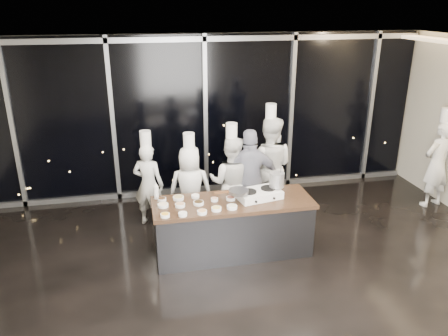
{
  "coord_description": "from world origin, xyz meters",
  "views": [
    {
      "loc": [
        -1.36,
        -5.0,
        3.75
      ],
      "look_at": [
        -0.08,
        1.2,
        1.33
      ],
      "focal_mm": 35.0,
      "sensor_mm": 36.0,
      "label": 1
    }
  ],
  "objects_px": {
    "chef_left": "(190,188)",
    "demo_counter": "(233,227)",
    "chef_center": "(231,182)",
    "chef_side": "(437,163)",
    "stove": "(259,194)",
    "frying_pan": "(238,191)",
    "chef_right": "(269,166)",
    "chef_far_left": "(148,183)",
    "guest": "(250,179)",
    "stock_pot": "(277,180)"
  },
  "relations": [
    {
      "from": "chef_right",
      "to": "frying_pan",
      "type": "bearing_deg",
      "value": 76.56
    },
    {
      "from": "demo_counter",
      "to": "stove",
      "type": "bearing_deg",
      "value": 5.0
    },
    {
      "from": "frying_pan",
      "to": "chef_side",
      "type": "xyz_separation_m",
      "value": [
        4.13,
        0.95,
        -0.19
      ]
    },
    {
      "from": "frying_pan",
      "to": "chef_far_left",
      "type": "relative_size",
      "value": 0.32
    },
    {
      "from": "guest",
      "to": "stock_pot",
      "type": "bearing_deg",
      "value": 113.29
    },
    {
      "from": "stove",
      "to": "chef_center",
      "type": "distance_m",
      "value": 0.92
    },
    {
      "from": "demo_counter",
      "to": "guest",
      "type": "height_order",
      "value": "guest"
    },
    {
      "from": "stove",
      "to": "stock_pot",
      "type": "xyz_separation_m",
      "value": [
        0.3,
        0.05,
        0.19
      ]
    },
    {
      "from": "stove",
      "to": "chef_center",
      "type": "xyz_separation_m",
      "value": [
        -0.24,
        0.87,
        -0.13
      ]
    },
    {
      "from": "chef_left",
      "to": "demo_counter",
      "type": "bearing_deg",
      "value": 127.98
    },
    {
      "from": "chef_left",
      "to": "frying_pan",
      "type": "bearing_deg",
      "value": 130.21
    },
    {
      "from": "chef_far_left",
      "to": "chef_side",
      "type": "xyz_separation_m",
      "value": [
        5.43,
        -0.34,
        0.1
      ]
    },
    {
      "from": "frying_pan",
      "to": "chef_center",
      "type": "bearing_deg",
      "value": 71.87
    },
    {
      "from": "stove",
      "to": "chef_right",
      "type": "height_order",
      "value": "chef_right"
    },
    {
      "from": "chef_far_left",
      "to": "chef_side",
      "type": "relative_size",
      "value": 0.89
    },
    {
      "from": "frying_pan",
      "to": "chef_center",
      "type": "relative_size",
      "value": 0.3
    },
    {
      "from": "frying_pan",
      "to": "chef_right",
      "type": "distance_m",
      "value": 1.54
    },
    {
      "from": "chef_left",
      "to": "chef_right",
      "type": "xyz_separation_m",
      "value": [
        1.49,
        0.31,
        0.17
      ]
    },
    {
      "from": "frying_pan",
      "to": "chef_center",
      "type": "xyz_separation_m",
      "value": [
        0.11,
        0.95,
        -0.23
      ]
    },
    {
      "from": "chef_right",
      "to": "chef_center",
      "type": "bearing_deg",
      "value": 43.42
    },
    {
      "from": "stove",
      "to": "guest",
      "type": "relative_size",
      "value": 0.42
    },
    {
      "from": "chef_far_left",
      "to": "guest",
      "type": "xyz_separation_m",
      "value": [
        1.72,
        -0.43,
        0.11
      ]
    },
    {
      "from": "chef_left",
      "to": "chef_center",
      "type": "height_order",
      "value": "chef_center"
    },
    {
      "from": "chef_side",
      "to": "guest",
      "type": "bearing_deg",
      "value": -12.28
    },
    {
      "from": "stock_pot",
      "to": "demo_counter",
      "type": "bearing_deg",
      "value": -173.22
    },
    {
      "from": "stove",
      "to": "chef_center",
      "type": "bearing_deg",
      "value": 93.53
    },
    {
      "from": "demo_counter",
      "to": "chef_right",
      "type": "relative_size",
      "value": 1.17
    },
    {
      "from": "chef_left",
      "to": "chef_center",
      "type": "distance_m",
      "value": 0.72
    },
    {
      "from": "stove",
      "to": "frying_pan",
      "type": "relative_size",
      "value": 1.33
    },
    {
      "from": "stock_pot",
      "to": "chef_left",
      "type": "bearing_deg",
      "value": 146.57
    },
    {
      "from": "frying_pan",
      "to": "chef_far_left",
      "type": "bearing_deg",
      "value": 123.56
    },
    {
      "from": "frying_pan",
      "to": "chef_right",
      "type": "bearing_deg",
      "value": 43.33
    },
    {
      "from": "frying_pan",
      "to": "chef_side",
      "type": "height_order",
      "value": "chef_side"
    },
    {
      "from": "chef_right",
      "to": "chef_side",
      "type": "xyz_separation_m",
      "value": [
        3.25,
        -0.31,
        -0.07
      ]
    },
    {
      "from": "chef_left",
      "to": "chef_center",
      "type": "relative_size",
      "value": 0.93
    },
    {
      "from": "stove",
      "to": "chef_far_left",
      "type": "height_order",
      "value": "chef_far_left"
    },
    {
      "from": "chef_left",
      "to": "chef_right",
      "type": "distance_m",
      "value": 1.53
    },
    {
      "from": "chef_center",
      "to": "chef_side",
      "type": "bearing_deg",
      "value": -157.41
    },
    {
      "from": "chef_far_left",
      "to": "chef_right",
      "type": "xyz_separation_m",
      "value": [
        2.18,
        -0.03,
        0.17
      ]
    },
    {
      "from": "stock_pot",
      "to": "chef_far_left",
      "type": "bearing_deg",
      "value": 149.09
    },
    {
      "from": "chef_left",
      "to": "chef_center",
      "type": "bearing_deg",
      "value": -172.8
    },
    {
      "from": "chef_far_left",
      "to": "chef_center",
      "type": "bearing_deg",
      "value": -170.01
    },
    {
      "from": "guest",
      "to": "chef_right",
      "type": "distance_m",
      "value": 0.61
    },
    {
      "from": "chef_center",
      "to": "chef_side",
      "type": "relative_size",
      "value": 0.97
    },
    {
      "from": "demo_counter",
      "to": "frying_pan",
      "type": "bearing_deg",
      "value": -26.08
    },
    {
      "from": "stove",
      "to": "frying_pan",
      "type": "bearing_deg",
      "value": 179.95
    },
    {
      "from": "chef_far_left",
      "to": "guest",
      "type": "height_order",
      "value": "guest"
    },
    {
      "from": "stove",
      "to": "chef_side",
      "type": "bearing_deg",
      "value": 1.29
    },
    {
      "from": "chef_center",
      "to": "stove",
      "type": "bearing_deg",
      "value": 127.85
    },
    {
      "from": "chef_far_left",
      "to": "guest",
      "type": "bearing_deg",
      "value": -170.42
    }
  ]
}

